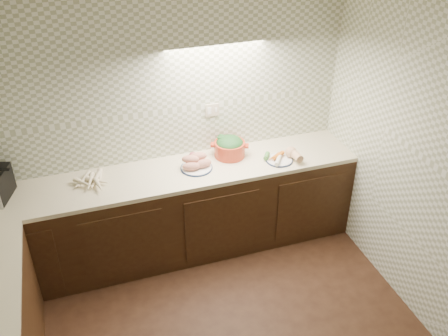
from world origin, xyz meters
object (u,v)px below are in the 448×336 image
object	(u,v)px
dutch_oven	(230,147)
parsnip_pile	(100,180)
sweet_potato_plate	(196,163)
veg_plate	(284,156)
onion_bowl	(194,158)

from	to	relation	value
dutch_oven	parsnip_pile	bearing A→B (deg)	-153.84
parsnip_pile	sweet_potato_plate	bearing A→B (deg)	-2.06
parsnip_pile	dutch_oven	size ratio (longest dim) A/B	1.10
veg_plate	onion_bowl	bearing A→B (deg)	164.29
dutch_oven	veg_plate	distance (m)	0.51
sweet_potato_plate	onion_bowl	bearing A→B (deg)	81.80
sweet_potato_plate	onion_bowl	xyz separation A→B (m)	(0.02, 0.11, -0.01)
parsnip_pile	dutch_oven	world-z (taller)	dutch_oven
dutch_oven	veg_plate	bearing A→B (deg)	-3.87
parsnip_pile	sweet_potato_plate	distance (m)	0.86
dutch_oven	onion_bowl	bearing A→B (deg)	-157.63
onion_bowl	veg_plate	world-z (taller)	veg_plate
parsnip_pile	onion_bowl	distance (m)	0.88
veg_plate	sweet_potato_plate	bearing A→B (deg)	171.98
onion_bowl	veg_plate	bearing A→B (deg)	-15.71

